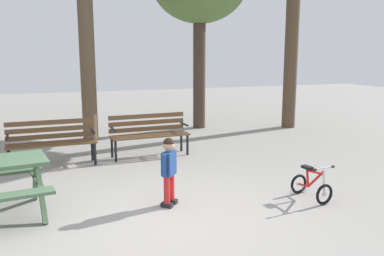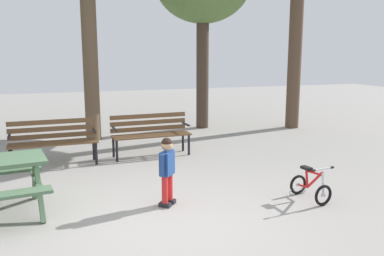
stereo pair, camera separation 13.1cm
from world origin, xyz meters
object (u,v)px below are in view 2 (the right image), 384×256
(park_bench_left, at_px, (150,131))
(child_standing, at_px, (167,166))
(park_bench_far_left, at_px, (53,139))
(kids_bicycle, at_px, (310,186))

(park_bench_left, distance_m, child_standing, 2.87)
(park_bench_far_left, distance_m, child_standing, 3.08)
(park_bench_left, bearing_deg, child_standing, -98.48)
(kids_bicycle, bearing_deg, child_standing, 167.28)
(park_bench_far_left, relative_size, park_bench_left, 1.00)
(park_bench_far_left, distance_m, kids_bicycle, 4.72)
(child_standing, relative_size, kids_bicycle, 1.62)
(park_bench_far_left, xyz_separation_m, kids_bicycle, (3.49, -3.16, -0.31))
(child_standing, height_order, kids_bicycle, child_standing)
(kids_bicycle, bearing_deg, park_bench_left, 115.80)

